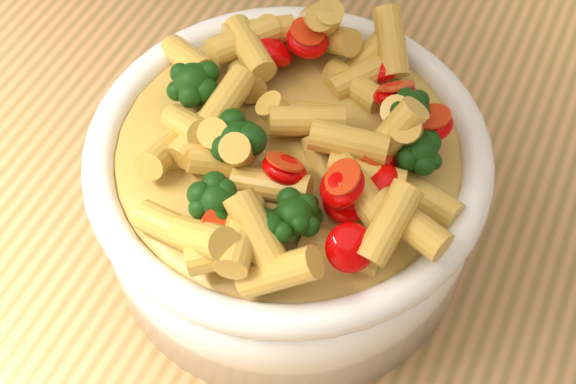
% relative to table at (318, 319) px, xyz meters
% --- Properties ---
extents(table, '(1.20, 0.80, 0.90)m').
position_rel_table_xyz_m(table, '(0.00, 0.00, 0.00)').
color(table, tan).
rests_on(table, ground).
extents(serving_bowl, '(0.25, 0.25, 0.11)m').
position_rel_table_xyz_m(serving_bowl, '(-0.03, 0.00, 0.16)').
color(serving_bowl, white).
rests_on(serving_bowl, table).
extents(pasta_salad, '(0.20, 0.20, 0.04)m').
position_rel_table_xyz_m(pasta_salad, '(-0.03, 0.00, 0.22)').
color(pasta_salad, '#F6BB4D').
rests_on(pasta_salad, serving_bowl).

